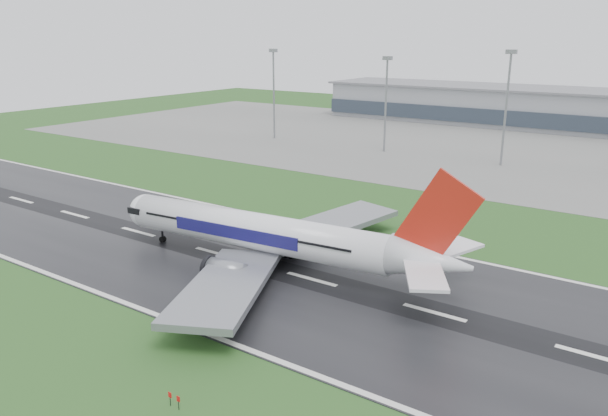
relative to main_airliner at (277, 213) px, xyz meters
The scene contains 7 objects.
ground 28.85m from the main_airliner, ahead, with size 520.00×520.00×0.00m, color #214A1B.
runway 28.83m from the main_airliner, ahead, with size 400.00×45.00×0.10m, color black.
apron 127.21m from the main_airliner, 77.57° to the left, with size 400.00×130.00×0.08m, color slate.
main_airliner is the anchor object (origin of this frame).
floodmast_0 124.97m from the main_airliner, 127.60° to the left, with size 0.64×0.64×30.66m, color gray.
floodmast_1 103.88m from the main_airliner, 107.59° to the left, with size 0.64×0.64×28.92m, color gray.
floodmast_2 99.32m from the main_airliner, 86.31° to the left, with size 0.64×0.64×31.36m, color gray.
Camera 1 is at (26.16, -69.19, 36.03)m, focal length 34.51 mm.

